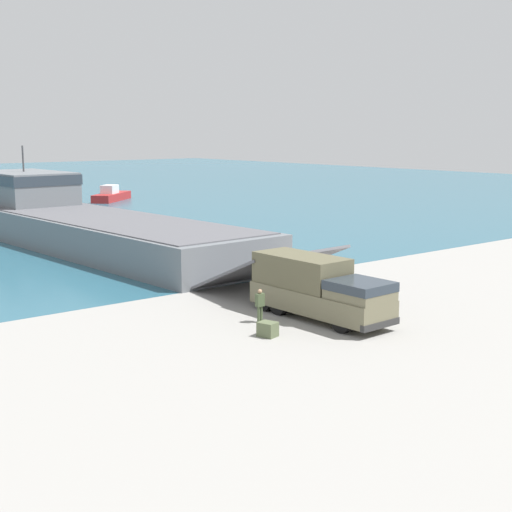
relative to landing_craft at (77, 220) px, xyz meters
name	(u,v)px	position (x,y,z in m)	size (l,w,h in m)	color
ground_plane	(294,311)	(-1.04, -28.41, -2.00)	(240.00, 240.00, 0.00)	gray
landing_craft	(77,220)	(0.00, 0.00, 0.00)	(10.81, 42.72, 8.00)	slate
military_truck	(319,288)	(-1.11, -30.30, -0.44)	(2.71, 8.06, 3.06)	#6B664C
soldier_on_ramp	(260,303)	(-3.87, -29.06, -1.04)	(0.45, 0.25, 1.67)	#475638
moored_boat_b	(111,195)	(19.91, 32.41, -1.27)	(7.99, 7.40, 2.19)	#B22323
mooring_bollard	(276,274)	(3.40, -21.71, -1.61)	(0.25, 0.25, 0.71)	#333338
cargo_crate	(268,329)	(-5.14, -31.19, -1.66)	(0.68, 0.81, 0.68)	#566042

